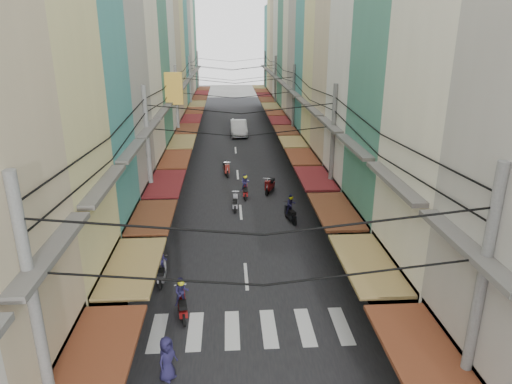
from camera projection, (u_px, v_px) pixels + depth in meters
name	position (u px, v px, depth m)	size (l,w,h in m)	color
ground	(244.00, 256.00, 22.99)	(160.00, 160.00, 0.00)	#63645F
road	(236.00, 156.00, 41.83)	(10.00, 80.00, 0.02)	black
sidewalk_left	(165.00, 156.00, 41.44)	(3.00, 80.00, 0.06)	gray
sidewalk_right	(306.00, 154.00, 42.21)	(3.00, 80.00, 0.06)	gray
crosswalk	(251.00, 329.00, 17.33)	(7.55, 2.40, 0.01)	silver
building_row_left	(132.00, 45.00, 34.89)	(7.80, 67.67, 23.70)	silver
building_row_right	(336.00, 50.00, 35.84)	(7.80, 68.98, 22.59)	teal
utility_poles	(236.00, 89.00, 34.96)	(10.20, 66.13, 8.20)	slate
white_car	(239.00, 135.00, 50.15)	(5.73, 2.25, 2.02)	white
bicycle	(342.00, 229.00, 26.16)	(0.67, 1.80, 1.24)	black
moving_scooters	(236.00, 214.00, 27.07)	(7.21, 20.94, 1.71)	black
parked_scooters	(322.00, 282.00, 19.75)	(12.88, 14.76, 0.98)	black
pedestrians	(160.00, 221.00, 24.79)	(11.65, 24.33, 2.10)	black
market_umbrella	(459.00, 304.00, 15.41)	(2.16, 2.16, 2.28)	#B2B2B7
traffic_sign	(392.00, 251.00, 18.36)	(0.10, 0.70, 3.19)	slate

